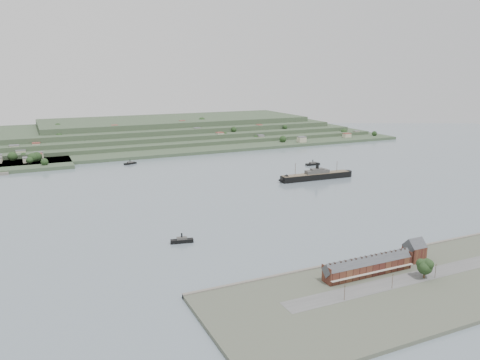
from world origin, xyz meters
name	(u,v)px	position (x,y,z in m)	size (l,w,h in m)	color
ground	(250,200)	(0.00, 0.00, 0.00)	(1400.00, 1400.00, 0.00)	slate
near_shore	(406,286)	(0.00, -186.75, 1.01)	(220.00, 80.00, 2.60)	#4C5142
terrace_row	(368,266)	(-10.00, -168.02, 6.84)	(55.60, 9.80, 11.07)	#441D18
gabled_building	(414,250)	(27.50, -164.00, 8.19)	(10.40, 10.18, 14.09)	#441D18
far_peninsula	(160,132)	(27.91, 393.10, 11.88)	(760.00, 309.00, 30.00)	#34472F
steamship	(314,176)	(94.98, 42.98, 3.91)	(88.32, 13.55, 21.18)	black
tugboat	(182,240)	(-86.19, -74.14, 1.64)	(15.44, 7.02, 6.72)	black
ferry_west	(130,163)	(-61.46, 204.66, 1.39)	(15.94, 8.56, 5.76)	black
ferry_east	(313,164)	(136.06, 107.06, 1.61)	(17.89, 5.14, 6.69)	black
fig_tree	(426,266)	(14.81, -184.90, 8.91)	(10.14, 8.78, 11.32)	#463320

